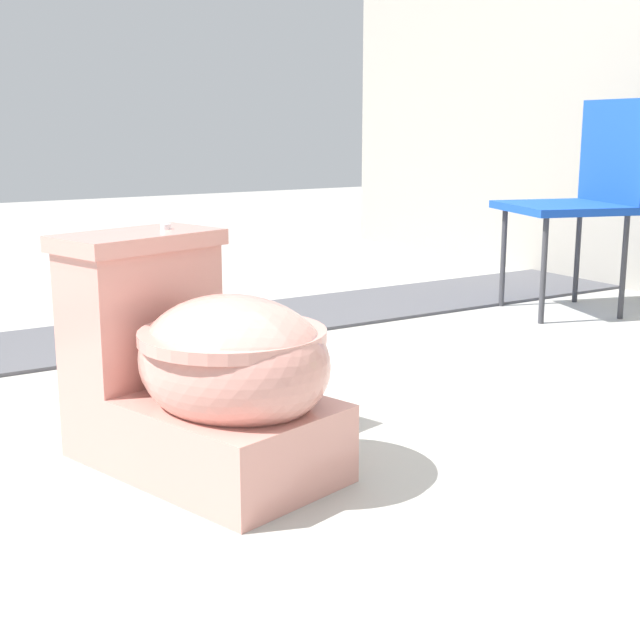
# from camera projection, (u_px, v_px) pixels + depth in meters

# --- Properties ---
(ground_plane) EXTENTS (14.00, 14.00, 0.00)m
(ground_plane) POSITION_uv_depth(u_px,v_px,m) (234.00, 448.00, 2.09)
(ground_plane) COLOR #A8A59E
(gravel_strip) EXTENTS (0.56, 8.00, 0.01)m
(gravel_strip) POSITION_uv_depth(u_px,v_px,m) (212.00, 325.00, 3.32)
(gravel_strip) COLOR #4C4C51
(gravel_strip) RESTS_ON ground
(toilet) EXTENTS (0.71, 0.53, 0.52)m
(toilet) POSITION_uv_depth(u_px,v_px,m) (203.00, 372.00, 1.92)
(toilet) COLOR tan
(toilet) RESTS_ON ground
(folding_chair_left) EXTENTS (0.55, 0.55, 0.83)m
(folding_chair_left) POSITION_uv_depth(u_px,v_px,m) (589.00, 183.00, 3.50)
(folding_chair_left) COLOR #1947B2
(folding_chair_left) RESTS_ON ground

